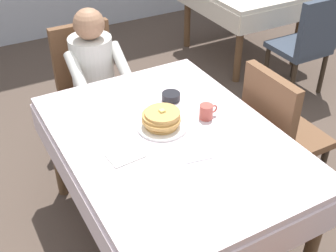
% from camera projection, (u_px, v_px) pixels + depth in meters
% --- Properties ---
extents(ground_plane, '(14.00, 14.00, 0.00)m').
position_uv_depth(ground_plane, '(171.00, 231.00, 2.76)').
color(ground_plane, brown).
extents(dining_table_main, '(1.12, 1.52, 0.74)m').
position_uv_depth(dining_table_main, '(171.00, 150.00, 2.39)').
color(dining_table_main, silver).
rests_on(dining_table_main, ground).
extents(chair_diner, '(0.44, 0.45, 0.93)m').
position_uv_depth(chair_diner, '(89.00, 80.00, 3.28)').
color(chair_diner, brown).
rests_on(chair_diner, ground).
extents(diner_person, '(0.40, 0.43, 1.12)m').
position_uv_depth(diner_person, '(95.00, 72.00, 3.09)').
color(diner_person, silver).
rests_on(diner_person, ground).
extents(chair_right_side, '(0.45, 0.44, 0.93)m').
position_uv_depth(chair_right_side, '(278.00, 128.00, 2.76)').
color(chair_right_side, brown).
rests_on(chair_right_side, ground).
extents(plate_breakfast, '(0.28, 0.28, 0.02)m').
position_uv_depth(plate_breakfast, '(162.00, 126.00, 2.40)').
color(plate_breakfast, white).
rests_on(plate_breakfast, dining_table_main).
extents(breakfast_stack, '(0.21, 0.22, 0.10)m').
position_uv_depth(breakfast_stack, '(162.00, 118.00, 2.37)').
color(breakfast_stack, tan).
rests_on(breakfast_stack, plate_breakfast).
extents(cup_coffee, '(0.11, 0.08, 0.08)m').
position_uv_depth(cup_coffee, '(206.00, 112.00, 2.46)').
color(cup_coffee, '#B24C42').
rests_on(cup_coffee, dining_table_main).
extents(bowl_butter, '(0.11, 0.11, 0.04)m').
position_uv_depth(bowl_butter, '(171.00, 97.00, 2.63)').
color(bowl_butter, black).
rests_on(bowl_butter, dining_table_main).
extents(fork_left_of_plate, '(0.02, 0.18, 0.00)m').
position_uv_depth(fork_left_of_plate, '(132.00, 139.00, 2.31)').
color(fork_left_of_plate, silver).
rests_on(fork_left_of_plate, dining_table_main).
extents(knife_right_of_plate, '(0.03, 0.20, 0.00)m').
position_uv_depth(knife_right_of_plate, '(193.00, 119.00, 2.47)').
color(knife_right_of_plate, silver).
rests_on(knife_right_of_plate, dining_table_main).
extents(spoon_near_edge, '(0.15, 0.04, 0.00)m').
position_uv_depth(spoon_near_edge, '(200.00, 160.00, 2.17)').
color(spoon_near_edge, silver).
rests_on(spoon_near_edge, dining_table_main).
extents(napkin_folded, '(0.18, 0.13, 0.01)m').
position_uv_depth(napkin_folded, '(125.00, 156.00, 2.20)').
color(napkin_folded, white).
rests_on(napkin_folded, dining_table_main).
extents(background_chair_empty, '(0.44, 0.45, 0.93)m').
position_uv_depth(background_chair_empty, '(308.00, 41.00, 3.85)').
color(background_chair_empty, '#384251').
rests_on(background_chair_empty, ground).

